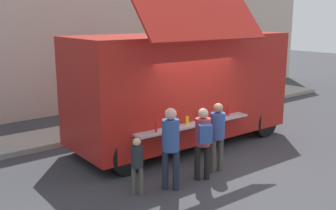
{
  "coord_description": "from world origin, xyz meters",
  "views": [
    {
      "loc": [
        -6.58,
        -6.25,
        3.57
      ],
      "look_at": [
        -0.27,
        1.52,
        1.3
      ],
      "focal_mm": 42.39,
      "sensor_mm": 36.0,
      "label": 1
    }
  ],
  "objects": [
    {
      "name": "customer_front_ordering",
      "position": [
        -0.19,
        -0.19,
        0.98
      ],
      "size": [
        0.34,
        0.33,
        1.63
      ],
      "rotation": [
        0.0,
        0.0,
        1.44
      ],
      "color": "#4C4541",
      "rests_on": "ground"
    },
    {
      "name": "customer_mid_with_backpack",
      "position": [
        -0.81,
        -0.36,
        1.0
      ],
      "size": [
        0.46,
        0.53,
        1.63
      ],
      "rotation": [
        0.0,
        0.0,
        1.02
      ],
      "color": "black",
      "rests_on": "ground"
    },
    {
      "name": "food_truck_main",
      "position": [
        0.54,
        1.9,
        1.67
      ],
      "size": [
        6.3,
        3.21,
        3.96
      ],
      "rotation": [
        0.0,
        0.0,
        -0.03
      ],
      "color": "#B21F18",
      "rests_on": "ground"
    },
    {
      "name": "trash_bin",
      "position": [
        4.92,
        4.22,
        0.45
      ],
      "size": [
        0.6,
        0.6,
        0.9
      ],
      "primitive_type": "cylinder",
      "color": "#2C663B",
      "rests_on": "ground"
    },
    {
      "name": "child_near_queue",
      "position": [
        -2.33,
        -0.03,
        0.72
      ],
      "size": [
        0.24,
        0.24,
        1.2
      ],
      "rotation": [
        0.0,
        0.0,
        0.6
      ],
      "color": "#4E4A3F",
      "rests_on": "ground"
    },
    {
      "name": "ground_plane",
      "position": [
        0.0,
        0.0,
        0.0
      ],
      "size": [
        60.0,
        60.0,
        0.0
      ],
      "primitive_type": "plane",
      "color": "#38383D"
    },
    {
      "name": "customer_rear_waiting",
      "position": [
        -1.66,
        -0.28,
        1.05
      ],
      "size": [
        0.36,
        0.36,
        1.75
      ],
      "rotation": [
        0.0,
        0.0,
        0.66
      ],
      "color": "#1F2335",
      "rests_on": "ground"
    },
    {
      "name": "curb_strip",
      "position": [
        -3.47,
        4.52,
        0.07
      ],
      "size": [
        28.0,
        1.6,
        0.15
      ],
      "primitive_type": "cube",
      "color": "#9E998E",
      "rests_on": "ground"
    }
  ]
}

